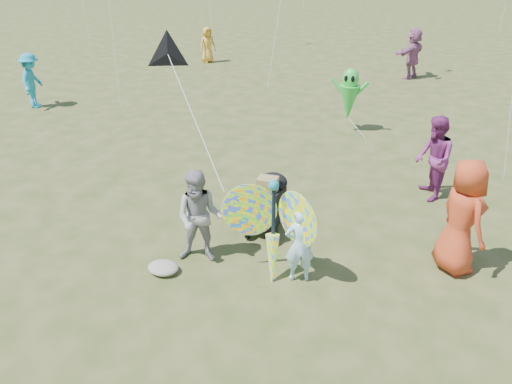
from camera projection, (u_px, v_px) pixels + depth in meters
ground at (232, 305)px, 7.24m from camera, size 160.00×160.00×0.00m
child_girl at (300, 245)px, 7.53m from camera, size 0.54×0.47×1.25m
adult_man at (200, 217)px, 7.94m from camera, size 0.89×0.77×1.59m
grey_bag at (163, 268)px, 7.93m from camera, size 0.51×0.42×0.16m
crowd_a at (462, 217)px, 7.65m from camera, size 1.02×1.10×1.88m
crowd_e at (434, 159)px, 9.91m from camera, size 0.89×1.01×1.72m
crowd_g at (208, 45)px, 21.50m from camera, size 0.81×0.86×1.48m
crowd_i at (32, 81)px, 15.55m from camera, size 0.99×1.25×1.69m
crowd_j at (413, 53)px, 18.90m from camera, size 1.21×1.80×1.87m
jogging_stroller at (269, 200)px, 8.86m from camera, size 0.55×1.07×1.09m
butterfly_kite at (273, 229)px, 7.53m from camera, size 1.74×0.75×1.84m
delta_kite_rig at (168, 55)px, 8.84m from camera, size 2.24×1.94×2.08m
alien_kite at (349, 97)px, 13.49m from camera, size 1.12×0.69×1.74m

